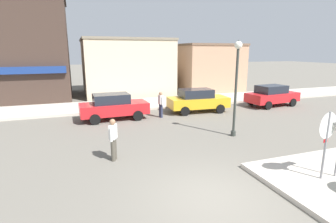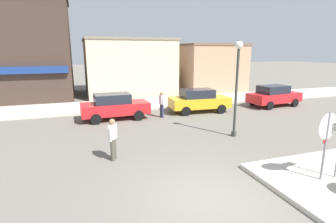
# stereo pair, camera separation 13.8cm
# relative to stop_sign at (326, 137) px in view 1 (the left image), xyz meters

# --- Properties ---
(ground_plane) EXTENTS (160.00, 160.00, 0.00)m
(ground_plane) POSITION_rel_stop_sign_xyz_m (-3.61, 0.37, -1.52)
(ground_plane) COLOR #6B665B
(kerb_far) EXTENTS (80.00, 4.00, 0.15)m
(kerb_far) POSITION_rel_stop_sign_xyz_m (-3.61, 13.86, -1.44)
(kerb_far) COLOR beige
(kerb_far) RESTS_ON ground
(stop_sign) EXTENTS (0.81, 0.13, 2.30)m
(stop_sign) POSITION_rel_stop_sign_xyz_m (0.00, 0.00, 0.00)
(stop_sign) COLOR gray
(stop_sign) RESTS_ON ground
(lamp_post) EXTENTS (0.36, 0.36, 4.54)m
(lamp_post) POSITION_rel_stop_sign_xyz_m (0.06, 4.94, 1.44)
(lamp_post) COLOR #333833
(lamp_post) RESTS_ON ground
(parked_car_nearest) EXTENTS (4.05, 1.98, 1.56)m
(parked_car_nearest) POSITION_rel_stop_sign_xyz_m (-4.96, 10.14, -0.71)
(parked_car_nearest) COLOR red
(parked_car_nearest) RESTS_ON ground
(parked_car_second) EXTENTS (4.10, 2.07, 1.56)m
(parked_car_second) POSITION_rel_stop_sign_xyz_m (0.70, 10.24, -0.71)
(parked_car_second) COLOR gold
(parked_car_second) RESTS_ON ground
(parked_car_third) EXTENTS (4.16, 2.19, 1.56)m
(parked_car_third) POSITION_rel_stop_sign_xyz_m (6.81, 10.14, -0.71)
(parked_car_third) COLOR red
(parked_car_third) RESTS_ON ground
(pedestrian_crossing_near) EXTENTS (0.36, 0.53, 1.61)m
(pedestrian_crossing_near) POSITION_rel_stop_sign_xyz_m (-5.85, 3.96, -0.65)
(pedestrian_crossing_near) COLOR #4C473D
(pedestrian_crossing_near) RESTS_ON ground
(pedestrian_crossing_far) EXTENTS (0.27, 0.56, 1.61)m
(pedestrian_crossing_far) POSITION_rel_stop_sign_xyz_m (-2.13, 9.61, -0.65)
(pedestrian_crossing_far) COLOR #2D334C
(pedestrian_crossing_far) RESTS_ON ground
(building_corner_shop) EXTENTS (8.54, 8.18, 8.49)m
(building_corner_shop) POSITION_rel_stop_sign_xyz_m (-11.51, 19.71, 2.73)
(building_corner_shop) COLOR #3D2D26
(building_corner_shop) RESTS_ON ground
(building_storefront_left_near) EXTENTS (8.05, 7.65, 5.18)m
(building_storefront_left_near) POSITION_rel_stop_sign_xyz_m (-2.24, 20.27, 1.08)
(building_storefront_left_near) COLOR beige
(building_storefront_left_near) RESTS_ON ground
(building_storefront_left_mid) EXTENTS (5.98, 6.09, 4.73)m
(building_storefront_left_mid) POSITION_rel_stop_sign_xyz_m (5.75, 18.79, 0.85)
(building_storefront_left_mid) COLOR tan
(building_storefront_left_mid) RESTS_ON ground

